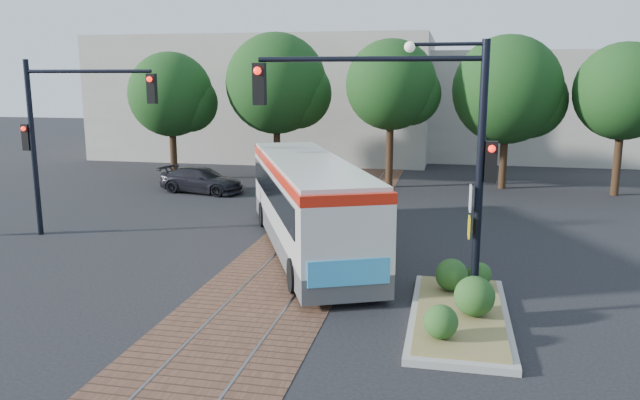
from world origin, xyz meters
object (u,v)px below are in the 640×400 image
at_px(signal_pole_left, 61,124).
at_px(parked_car, 202,180).
at_px(signal_pole_main, 424,136).
at_px(traffic_island, 461,305).
at_px(city_bus, 308,200).

relative_size(signal_pole_left, parked_car, 1.45).
relative_size(signal_pole_main, signal_pole_left, 1.00).
xyz_separation_m(traffic_island, signal_pole_left, (-13.19, 4.89, 3.54)).
height_order(signal_pole_left, parked_car, signal_pole_left).
xyz_separation_m(traffic_island, signal_pole_main, (-0.96, 0.09, 3.83)).
distance_m(city_bus, signal_pole_main, 6.65).
relative_size(city_bus, signal_pole_left, 1.81).
bearing_deg(city_bus, signal_pole_main, -75.44).
xyz_separation_m(traffic_island, parked_car, (-11.89, 13.58, 0.27)).
relative_size(city_bus, signal_pole_main, 1.81).
xyz_separation_m(city_bus, parked_car, (-7.18, 8.63, -1.02)).
height_order(traffic_island, parked_car, parked_car).
distance_m(traffic_island, signal_pole_left, 14.50).
distance_m(city_bus, parked_car, 11.27).
bearing_deg(traffic_island, signal_pole_left, 159.64).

